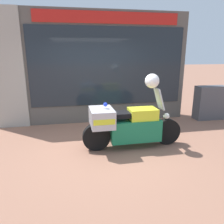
# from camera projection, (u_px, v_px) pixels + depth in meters

# --- Properties ---
(ground_plane) EXTENTS (60.00, 60.00, 0.00)m
(ground_plane) POSITION_uv_depth(u_px,v_px,m) (104.00, 145.00, 5.07)
(ground_plane) COLOR #8E604C
(shop_building) EXTENTS (5.71, 0.55, 3.25)m
(shop_building) POSITION_uv_depth(u_px,v_px,m) (79.00, 68.00, 6.45)
(shop_building) COLOR #56514C
(shop_building) RESTS_ON ground
(window_display) EXTENTS (4.32, 0.30, 1.92)m
(window_display) POSITION_uv_depth(u_px,v_px,m) (106.00, 105.00, 6.94)
(window_display) COLOR slate
(window_display) RESTS_ON ground
(paramedic_motorcycle) EXTENTS (2.27, 0.71, 1.34)m
(paramedic_motorcycle) POSITION_uv_depth(u_px,v_px,m) (127.00, 125.00, 4.84)
(paramedic_motorcycle) COLOR black
(paramedic_motorcycle) RESTS_ON ground
(utility_cabinet) EXTENTS (0.97, 0.41, 1.06)m
(utility_cabinet) POSITION_uv_depth(u_px,v_px,m) (210.00, 103.00, 6.97)
(utility_cabinet) COLOR #4C4C51
(utility_cabinet) RESTS_ON ground
(white_helmet) EXTENTS (0.31, 0.31, 0.31)m
(white_helmet) POSITION_uv_depth(u_px,v_px,m) (152.00, 81.00, 4.69)
(white_helmet) COLOR white
(white_helmet) RESTS_ON paramedic_motorcycle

